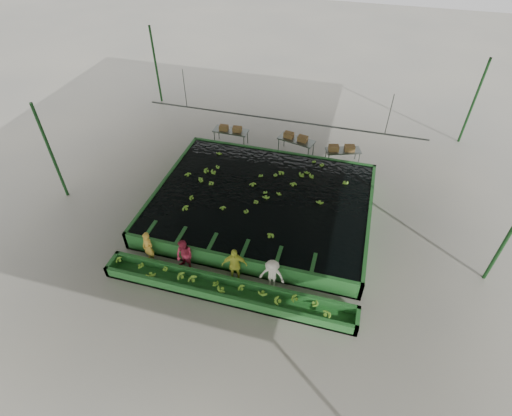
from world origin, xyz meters
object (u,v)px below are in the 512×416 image
(worker_c, at_px, (234,265))
(flotation_tank, at_px, (262,203))
(sorting_trough, at_px, (227,291))
(worker_a, at_px, (148,248))
(worker_b, at_px, (185,255))
(worker_d, at_px, (272,275))
(packing_table_right, at_px, (342,157))
(packing_table_left, at_px, (231,137))
(box_stack_left, at_px, (231,131))
(box_stack_right, at_px, (341,150))
(box_stack_mid, at_px, (295,139))
(packing_table_mid, at_px, (296,147))

(worker_c, bearing_deg, flotation_tank, 74.09)
(flotation_tank, distance_m, sorting_trough, 5.10)
(sorting_trough, bearing_deg, worker_a, 167.63)
(sorting_trough, height_order, worker_b, worker_b)
(worker_d, bearing_deg, packing_table_right, 80.51)
(worker_b, height_order, packing_table_right, worker_b)
(sorting_trough, xyz_separation_m, packing_table_left, (-3.28, 10.34, 0.21))
(packing_table_right, xyz_separation_m, box_stack_left, (-6.49, 0.18, 0.49))
(packing_table_right, distance_m, box_stack_right, 0.44)
(packing_table_left, xyz_separation_m, box_stack_left, (0.00, -0.04, 0.46))
(box_stack_mid, bearing_deg, worker_c, -92.78)
(packing_table_mid, bearing_deg, box_stack_mid, 157.77)
(sorting_trough, height_order, box_stack_mid, box_stack_mid)
(worker_d, relative_size, box_stack_mid, 1.10)
(worker_a, bearing_deg, flotation_tank, 68.92)
(packing_table_right, bearing_deg, box_stack_mid, 174.33)
(worker_a, bearing_deg, worker_b, 19.23)
(box_stack_mid, bearing_deg, worker_d, -83.79)
(flotation_tank, bearing_deg, worker_d, -70.01)
(worker_d, bearing_deg, packing_table_left, 117.47)
(box_stack_mid, bearing_deg, worker_a, -113.51)
(worker_c, xyz_separation_m, worker_d, (1.51, 0.00, -0.10))
(box_stack_left, bearing_deg, worker_b, -82.64)
(packing_table_right, height_order, box_stack_right, box_stack_right)
(worker_a, xyz_separation_m, packing_table_mid, (4.22, 9.56, -0.30))
(worker_d, height_order, packing_table_left, worker_d)
(sorting_trough, distance_m, box_stack_mid, 10.42)
(flotation_tank, height_order, worker_b, worker_b)
(sorting_trough, bearing_deg, box_stack_mid, 87.13)
(sorting_trough, relative_size, worker_b, 6.47)
(worker_b, relative_size, worker_c, 0.91)
(worker_a, relative_size, box_stack_mid, 1.13)
(packing_table_right, bearing_deg, worker_b, -119.46)
(flotation_tank, relative_size, worker_b, 6.47)
(worker_d, relative_size, packing_table_left, 0.75)
(packing_table_mid, bearing_deg, worker_d, -84.10)
(box_stack_right, bearing_deg, worker_d, -99.48)
(worker_a, relative_size, packing_table_right, 0.83)
(flotation_tank, distance_m, worker_a, 5.65)
(worker_b, distance_m, box_stack_right, 10.60)
(worker_c, bearing_deg, worker_a, 163.35)
(sorting_trough, relative_size, packing_table_mid, 4.89)
(worker_a, relative_size, box_stack_right, 1.10)
(packing_table_right, relative_size, box_stack_mid, 1.37)
(flotation_tank, distance_m, packing_table_right, 5.96)
(worker_c, xyz_separation_m, box_stack_mid, (0.47, 9.58, 0.08))
(flotation_tank, height_order, packing_table_right, flotation_tank)
(worker_d, bearing_deg, worker_c, -179.42)
(flotation_tank, distance_m, worker_b, 4.77)
(box_stack_right, bearing_deg, box_stack_mid, 172.84)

